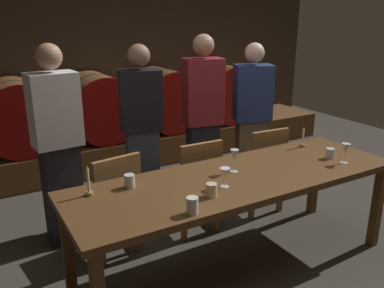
{
  "coord_description": "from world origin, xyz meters",
  "views": [
    {
      "loc": [
        -1.96,
        -2.37,
        1.93
      ],
      "look_at": [
        -0.42,
        0.27,
        0.94
      ],
      "focal_mm": 37.94,
      "sensor_mm": 36.0,
      "label": 1
    }
  ],
  "objects_px": {
    "guest_far_right": "(251,120)",
    "wine_barrel_center_right": "(164,99)",
    "wine_barrel_far_left": "(17,116)",
    "cup_center_right": "(212,190)",
    "guest_center_right": "(203,120)",
    "cup_center_left": "(192,205)",
    "wine_glass_left": "(225,174)",
    "guest_far_left": "(58,146)",
    "wine_glass_right": "(346,149)",
    "cup_far_right": "(330,153)",
    "cup_far_left": "(130,181)",
    "chair_left": "(113,200)",
    "wine_glass_center": "(234,156)",
    "dining_table": "(238,185)",
    "chair_right": "(262,166)",
    "guest_center_left": "(142,131)",
    "wine_barrel_far_right": "(221,93)",
    "candle_left": "(89,187)",
    "candle_right": "(303,141)",
    "wine_barrel_center_left": "(98,107)",
    "chair_center": "(196,181)"
  },
  "relations": [
    {
      "from": "wine_barrel_center_right",
      "to": "chair_right",
      "type": "relative_size",
      "value": 0.96
    },
    {
      "from": "guest_far_left",
      "to": "candle_left",
      "type": "xyz_separation_m",
      "value": [
        0.0,
        -0.84,
        -0.05
      ]
    },
    {
      "from": "chair_left",
      "to": "wine_glass_center",
      "type": "xyz_separation_m",
      "value": [
        0.78,
        -0.57,
        0.41
      ]
    },
    {
      "from": "cup_center_left",
      "to": "wine_glass_left",
      "type": "bearing_deg",
      "value": 29.73
    },
    {
      "from": "wine_barrel_far_left",
      "to": "candle_right",
      "type": "relative_size",
      "value": 4.42
    },
    {
      "from": "cup_center_right",
      "to": "cup_far_right",
      "type": "bearing_deg",
      "value": 5.68
    },
    {
      "from": "chair_left",
      "to": "guest_center_right",
      "type": "bearing_deg",
      "value": -165.69
    },
    {
      "from": "guest_far_right",
      "to": "wine_barrel_center_right",
      "type": "bearing_deg",
      "value": -60.53
    },
    {
      "from": "wine_barrel_center_right",
      "to": "wine_glass_center",
      "type": "xyz_separation_m",
      "value": [
        -0.71,
        -2.64,
        0.11
      ]
    },
    {
      "from": "guest_far_left",
      "to": "wine_glass_right",
      "type": "bearing_deg",
      "value": 141.96
    },
    {
      "from": "guest_center_right",
      "to": "cup_far_left",
      "type": "distance_m",
      "value": 1.48
    },
    {
      "from": "wine_barrel_center_right",
      "to": "wine_glass_center",
      "type": "relative_size",
      "value": 4.69
    },
    {
      "from": "guest_center_left",
      "to": "wine_glass_right",
      "type": "xyz_separation_m",
      "value": [
        1.16,
        -1.4,
        0.04
      ]
    },
    {
      "from": "cup_center_right",
      "to": "cup_far_right",
      "type": "relative_size",
      "value": 1.07
    },
    {
      "from": "guest_center_right",
      "to": "chair_left",
      "type": "bearing_deg",
      "value": 34.74
    },
    {
      "from": "guest_center_left",
      "to": "wine_glass_left",
      "type": "height_order",
      "value": "guest_center_left"
    },
    {
      "from": "candle_left",
      "to": "wine_glass_center",
      "type": "xyz_separation_m",
      "value": [
        1.08,
        -0.14,
        0.07
      ]
    },
    {
      "from": "wine_barrel_center_right",
      "to": "wine_glass_right",
      "type": "relative_size",
      "value": 5.13
    },
    {
      "from": "wine_glass_right",
      "to": "cup_far_left",
      "type": "xyz_separation_m",
      "value": [
        -1.68,
        0.42,
        -0.07
      ]
    },
    {
      "from": "cup_far_left",
      "to": "cup_far_right",
      "type": "height_order",
      "value": "cup_far_left"
    },
    {
      "from": "wine_barrel_center_right",
      "to": "guest_far_left",
      "type": "xyz_separation_m",
      "value": [
        -1.79,
        -1.66,
        0.09
      ]
    },
    {
      "from": "wine_barrel_center_right",
      "to": "wine_glass_right",
      "type": "xyz_separation_m",
      "value": [
        0.17,
        -2.93,
        0.1
      ]
    },
    {
      "from": "wine_barrel_center_right",
      "to": "wine_barrel_far_right",
      "type": "height_order",
      "value": "same"
    },
    {
      "from": "wine_barrel_far_left",
      "to": "dining_table",
      "type": "distance_m",
      "value": 2.96
    },
    {
      "from": "guest_center_right",
      "to": "wine_glass_left",
      "type": "bearing_deg",
      "value": 76.86
    },
    {
      "from": "cup_center_right",
      "to": "guest_center_right",
      "type": "bearing_deg",
      "value": 60.51
    },
    {
      "from": "wine_glass_center",
      "to": "guest_far_right",
      "type": "bearing_deg",
      "value": 46.13
    },
    {
      "from": "wine_barrel_center_right",
      "to": "wine_glass_center",
      "type": "distance_m",
      "value": 2.74
    },
    {
      "from": "wine_barrel_far_left",
      "to": "cup_center_right",
      "type": "height_order",
      "value": "wine_barrel_far_left"
    },
    {
      "from": "guest_far_left",
      "to": "guest_center_left",
      "type": "distance_m",
      "value": 0.81
    },
    {
      "from": "guest_center_right",
      "to": "guest_far_right",
      "type": "relative_size",
      "value": 1.06
    },
    {
      "from": "wine_barrel_center_right",
      "to": "cup_far_right",
      "type": "height_order",
      "value": "wine_barrel_center_right"
    },
    {
      "from": "chair_left",
      "to": "cup_far_right",
      "type": "distance_m",
      "value": 1.83
    },
    {
      "from": "guest_center_right",
      "to": "candle_left",
      "type": "relative_size",
      "value": 8.18
    },
    {
      "from": "cup_far_left",
      "to": "cup_far_right",
      "type": "relative_size",
      "value": 1.13
    },
    {
      "from": "chair_right",
      "to": "cup_center_right",
      "type": "relative_size",
      "value": 9.78
    },
    {
      "from": "guest_far_left",
      "to": "wine_barrel_center_right",
      "type": "bearing_deg",
      "value": -142.25
    },
    {
      "from": "dining_table",
      "to": "cup_center_left",
      "type": "bearing_deg",
      "value": -150.41
    },
    {
      "from": "wine_glass_left",
      "to": "cup_center_right",
      "type": "bearing_deg",
      "value": -153.42
    },
    {
      "from": "chair_right",
      "to": "cup_far_left",
      "type": "xyz_separation_m",
      "value": [
        -1.55,
        -0.43,
        0.33
      ]
    },
    {
      "from": "wine_glass_left",
      "to": "wine_glass_center",
      "type": "distance_m",
      "value": 0.3
    },
    {
      "from": "wine_barrel_far_left",
      "to": "guest_far_right",
      "type": "xyz_separation_m",
      "value": [
        2.09,
        -1.69,
        0.05
      ]
    },
    {
      "from": "guest_far_right",
      "to": "cup_far_left",
      "type": "bearing_deg",
      "value": 48.29
    },
    {
      "from": "cup_center_right",
      "to": "cup_far_right",
      "type": "height_order",
      "value": "cup_center_right"
    },
    {
      "from": "wine_barrel_center_left",
      "to": "guest_far_left",
      "type": "distance_m",
      "value": 1.87
    },
    {
      "from": "chair_left",
      "to": "wine_glass_left",
      "type": "xyz_separation_m",
      "value": [
        0.56,
        -0.77,
        0.38
      ]
    },
    {
      "from": "chair_left",
      "to": "chair_right",
      "type": "distance_m",
      "value": 1.54
    },
    {
      "from": "wine_barrel_far_left",
      "to": "guest_far_left",
      "type": "relative_size",
      "value": 0.49
    },
    {
      "from": "wine_barrel_far_right",
      "to": "wine_glass_right",
      "type": "distance_m",
      "value": 3.04
    },
    {
      "from": "chair_center",
      "to": "chair_left",
      "type": "bearing_deg",
      "value": 0.01
    }
  ]
}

